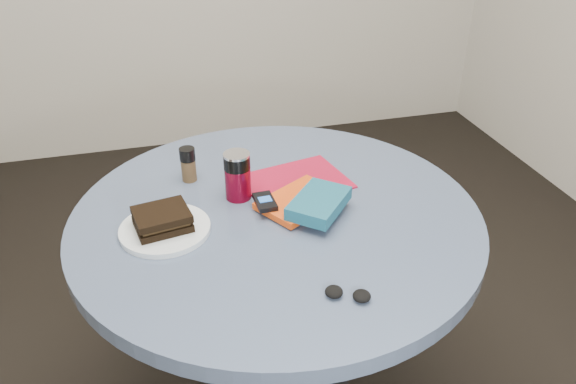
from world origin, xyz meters
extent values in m
cylinder|color=black|center=(0.00, 0.00, 0.37)|extent=(0.11, 0.11, 0.68)
cylinder|color=#41516D|center=(0.00, 0.00, 0.73)|extent=(1.00, 1.00, 0.04)
cylinder|color=white|center=(-0.27, -0.02, 0.76)|extent=(0.27, 0.27, 0.01)
cube|color=black|center=(-0.27, -0.02, 0.77)|extent=(0.14, 0.12, 0.02)
cube|color=#312312|center=(-0.27, -0.02, 0.78)|extent=(0.12, 0.11, 0.01)
cube|color=black|center=(-0.27, -0.02, 0.80)|extent=(0.14, 0.12, 0.02)
cylinder|color=#5E0418|center=(-0.08, 0.09, 0.79)|extent=(0.07, 0.07, 0.08)
cylinder|color=black|center=(-0.08, 0.09, 0.85)|extent=(0.07, 0.07, 0.03)
cylinder|color=silver|center=(-0.08, 0.09, 0.87)|extent=(0.07, 0.07, 0.01)
cylinder|color=#4B3820|center=(-0.19, 0.21, 0.78)|extent=(0.05, 0.05, 0.06)
cylinder|color=black|center=(-0.19, 0.21, 0.83)|extent=(0.05, 0.05, 0.03)
cube|color=maroon|center=(0.08, 0.12, 0.75)|extent=(0.30, 0.25, 0.00)
cube|color=#D44410|center=(0.06, 0.01, 0.76)|extent=(0.24, 0.21, 0.02)
cube|color=#165068|center=(0.09, -0.05, 0.79)|extent=(0.19, 0.19, 0.03)
cube|color=black|center=(-0.03, 0.01, 0.78)|extent=(0.05, 0.08, 0.01)
cube|color=#2053A3|center=(-0.03, 0.01, 0.78)|extent=(0.03, 0.03, 0.00)
ellipsoid|color=black|center=(0.04, -0.33, 0.76)|extent=(0.05, 0.05, 0.02)
ellipsoid|color=black|center=(0.08, -0.35, 0.76)|extent=(0.05, 0.05, 0.02)
camera|label=1|loc=(-0.27, -1.12, 1.50)|focal=35.00mm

